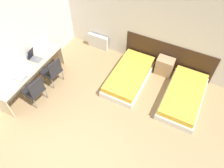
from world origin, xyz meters
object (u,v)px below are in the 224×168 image
object	(u,v)px
bed_near_window	(129,76)
chair_near_notebook	(35,90)
nightstand	(165,66)
laptop	(34,57)
bed_near_door	(183,96)
chair_near_laptop	(53,71)

from	to	relation	value
bed_near_window	chair_near_notebook	bearing A→B (deg)	-136.64
bed_near_window	nightstand	bearing A→B (deg)	43.61
nightstand	laptop	size ratio (longest dim) A/B	1.63
bed_near_door	chair_near_laptop	distance (m)	3.69
nightstand	laptop	bearing A→B (deg)	-150.19
bed_near_window	bed_near_door	distance (m)	1.61
chair_near_laptop	chair_near_notebook	distance (m)	0.77
nightstand	chair_near_notebook	xyz separation A→B (m)	(-2.72, -2.58, 0.21)
bed_near_door	nightstand	distance (m)	1.12
bed_near_window	chair_near_laptop	bearing A→B (deg)	-151.49
bed_near_window	bed_near_door	size ratio (longest dim) A/B	1.00
bed_near_door	chair_near_notebook	world-z (taller)	chair_near_notebook
chair_near_laptop	laptop	bearing A→B (deg)	-167.28
chair_near_notebook	laptop	xyz separation A→B (m)	(-0.51, 0.73, 0.32)
chair_near_notebook	nightstand	bearing A→B (deg)	50.74
nightstand	bed_near_window	bearing A→B (deg)	-136.39
chair_near_notebook	laptop	size ratio (longest dim) A/B	2.61
bed_near_door	laptop	size ratio (longest dim) A/B	5.51
bed_near_window	chair_near_laptop	size ratio (longest dim) A/B	2.11
chair_near_laptop	bed_near_door	bearing A→B (deg)	24.37
bed_near_window	laptop	world-z (taller)	laptop
laptop	bed_near_door	bearing A→B (deg)	10.15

